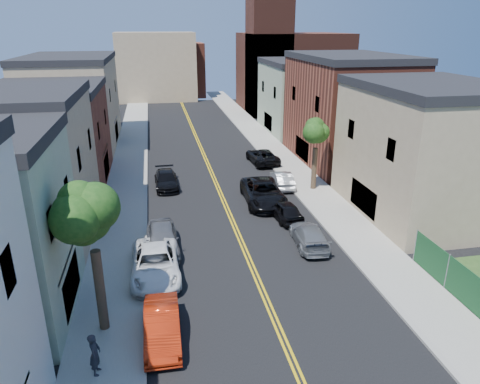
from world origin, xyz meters
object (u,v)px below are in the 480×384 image
red_sedan (162,326)px  pedestrian_left (95,354)px  black_car_right (285,210)px  silver_car_right (282,179)px  dark_car_right_far (262,156)px  white_pickup (155,263)px  grey_car_left (162,239)px  grey_car_right (309,235)px  black_car_left (166,180)px  black_suv_lane (263,193)px

red_sedan → pedestrian_left: (-2.65, -1.73, 0.33)m
black_car_right → silver_car_right: 6.87m
dark_car_right_far → white_pickup: bearing=57.4°
red_sedan → silver_car_right: red_sedan is taller
white_pickup → grey_car_left: (0.48, 2.94, 0.03)m
silver_car_right → pedestrian_left: pedestrian_left is taller
black_car_right → grey_car_right: bearing=89.2°
red_sedan → grey_car_left: size_ratio=0.91×
red_sedan → black_car_left: (0.93, 20.18, -0.04)m
white_pickup → black_car_right: bearing=33.6°
red_sedan → black_car_left: bearing=87.9°
red_sedan → grey_car_left: grey_car_left is taller
silver_car_right → pedestrian_left: 24.20m
white_pickup → black_car_right: size_ratio=1.41×
grey_car_left → pedestrian_left: (-2.92, -10.20, 0.23)m
black_suv_lane → silver_car_right: bearing=55.1°
black_car_left → silver_car_right: 10.02m
white_pickup → silver_car_right: bearing=49.4°
dark_car_right_far → grey_car_left: bearing=54.6°
red_sedan → dark_car_right_far: 27.85m
silver_car_right → black_suv_lane: (-2.50, -3.32, 0.19)m
black_car_right → red_sedan: bearing=46.6°
grey_car_right → black_car_right: black_car_right is taller
grey_car_right → pedestrian_left: pedestrian_left is taller
red_sedan → white_pickup: size_ratio=0.77×
grey_car_right → black_car_right: (-0.36, 4.22, 0.02)m
white_pickup → dark_car_right_far: (11.00, 20.13, -0.06)m
black_car_right → black_suv_lane: 3.43m
red_sedan → black_car_right: red_sedan is taller
grey_car_right → dark_car_right_far: dark_car_right_far is taller
grey_car_left → black_car_right: 9.40m
dark_car_right_far → pedestrian_left: 30.51m
black_car_left → dark_car_right_far: bearing=27.5°
dark_car_right_far → black_suv_lane: bearing=72.7°
black_car_right → pedestrian_left: 17.87m
black_car_left → pedestrian_left: (-3.58, -21.91, 0.37)m
white_pickup → dark_car_right_far: 22.94m
black_suv_lane → white_pickup: bearing=-129.7°
black_suv_lane → pedestrian_left: (-10.94, -16.80, 0.18)m
white_pickup → pedestrian_left: pedestrian_left is taller
grey_car_left → grey_car_right: size_ratio=1.05×
white_pickup → dark_car_right_far: bearing=61.3°
black_suv_lane → black_car_right: bearing=-74.5°
white_pickup → red_sedan: bearing=-87.9°
black_car_left → silver_car_right: size_ratio=1.14×
black_car_right → pedestrian_left: pedestrian_left is taller
white_pickup → black_suv_lane: size_ratio=0.91×
black_car_left → black_car_right: 11.74m
grey_car_right → red_sedan: bearing=43.6°
grey_car_right → black_car_right: 4.24m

